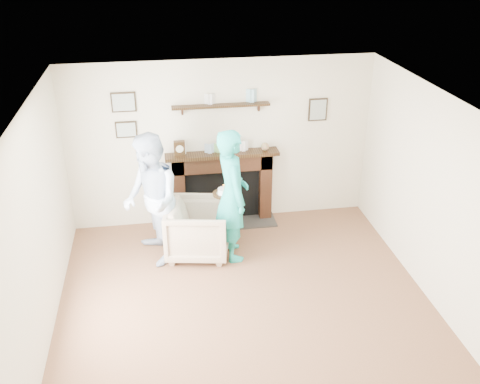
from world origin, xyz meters
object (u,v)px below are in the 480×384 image
object	(u,v)px
pedestal_table	(224,209)
woman	(233,254)
armchair	(199,253)
man	(156,258)

from	to	relation	value
pedestal_table	woman	bearing A→B (deg)	-66.37
armchair	man	world-z (taller)	man
man	woman	xyz separation A→B (m)	(1.06, -0.06, 0.00)
woman	pedestal_table	xyz separation A→B (m)	(-0.09, 0.19, 0.61)
man	pedestal_table	xyz separation A→B (m)	(0.98, 0.13, 0.61)
man	pedestal_table	bearing A→B (deg)	82.34
armchair	man	size ratio (longest dim) A/B	0.47
man	woman	distance (m)	1.07
armchair	woman	distance (m)	0.47
woman	pedestal_table	world-z (taller)	pedestal_table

